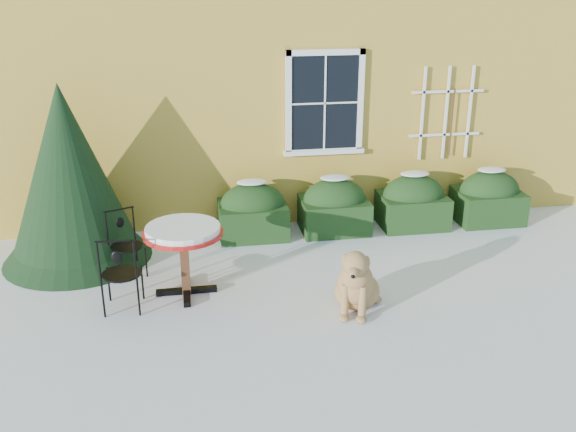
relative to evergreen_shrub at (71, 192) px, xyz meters
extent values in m
plane|color=white|center=(2.89, -2.13, -1.02)|extent=(80.00, 80.00, 0.00)
cube|color=gold|center=(2.89, 4.87, 1.98)|extent=(12.00, 8.00, 6.00)
cube|color=black|center=(3.79, 0.83, 0.96)|extent=(1.05, 0.03, 1.45)
cube|color=white|center=(3.79, 0.82, 1.73)|extent=(1.23, 0.06, 0.09)
cube|color=white|center=(3.79, 0.82, 0.19)|extent=(1.23, 0.06, 0.09)
cube|color=white|center=(3.22, 0.82, 0.96)|extent=(0.09, 0.06, 1.63)
cube|color=white|center=(4.36, 0.82, 0.96)|extent=(0.09, 0.06, 1.63)
cube|color=white|center=(3.79, 0.81, 0.96)|extent=(0.02, 0.02, 1.45)
cube|color=white|center=(3.79, 0.81, 0.96)|extent=(1.05, 0.02, 0.02)
cube|color=white|center=(3.79, 0.82, 0.18)|extent=(1.29, 0.14, 0.07)
cube|color=white|center=(5.39, 0.81, 0.73)|extent=(0.04, 0.03, 1.50)
cube|color=white|center=(5.79, 0.81, 0.73)|extent=(0.04, 0.03, 1.50)
cube|color=white|center=(6.19, 0.81, 0.73)|extent=(0.04, 0.03, 1.50)
cube|color=white|center=(5.79, 0.81, 0.38)|extent=(1.20, 0.03, 0.04)
cube|color=white|center=(5.79, 0.81, 1.08)|extent=(1.20, 0.03, 0.04)
cylinder|color=#472D19|center=(5.89, 0.79, 0.58)|extent=(0.02, 0.02, 1.10)
cube|color=black|center=(2.59, 0.42, -0.76)|extent=(1.05, 0.80, 0.52)
ellipsoid|color=black|center=(2.59, 0.42, -0.50)|extent=(1.00, 0.72, 0.67)
ellipsoid|color=white|center=(2.59, 0.42, -0.14)|extent=(0.47, 0.32, 0.06)
cube|color=black|center=(3.89, 0.42, -0.76)|extent=(1.05, 0.80, 0.52)
ellipsoid|color=black|center=(3.89, 0.42, -0.50)|extent=(1.00, 0.72, 0.67)
ellipsoid|color=white|center=(3.89, 0.42, -0.14)|extent=(0.47, 0.32, 0.06)
cube|color=black|center=(5.19, 0.42, -0.76)|extent=(1.05, 0.80, 0.52)
ellipsoid|color=black|center=(5.19, 0.42, -0.50)|extent=(1.00, 0.72, 0.67)
ellipsoid|color=white|center=(5.19, 0.42, -0.14)|extent=(0.47, 0.32, 0.06)
cube|color=black|center=(6.49, 0.42, -0.76)|extent=(1.05, 0.80, 0.52)
ellipsoid|color=black|center=(6.49, 0.42, -0.50)|extent=(1.00, 0.72, 0.67)
ellipsoid|color=white|center=(6.49, 0.42, -0.14)|extent=(0.47, 0.32, 0.06)
cone|color=black|center=(0.00, 0.00, -0.41)|extent=(2.09, 2.09, 1.21)
cone|color=black|center=(0.00, 0.00, 0.25)|extent=(1.87, 1.87, 2.53)
cube|color=black|center=(1.52, -1.35, -0.99)|extent=(0.78, 0.09, 0.07)
cube|color=black|center=(1.52, -1.35, -0.99)|extent=(0.09, 0.78, 0.07)
cube|color=#52311C|center=(1.52, -1.35, -0.60)|extent=(0.11, 0.11, 0.84)
cylinder|color=#B5120F|center=(1.52, -1.35, -0.18)|extent=(1.00, 1.00, 0.04)
cylinder|color=white|center=(1.52, -1.35, -0.13)|extent=(0.93, 0.93, 0.08)
cylinder|color=black|center=(0.98, -1.41, -0.79)|extent=(0.02, 0.02, 0.47)
cylinder|color=black|center=(0.57, -1.39, -0.79)|extent=(0.02, 0.02, 0.47)
cylinder|color=black|center=(0.96, -1.83, -0.79)|extent=(0.02, 0.02, 0.47)
cylinder|color=black|center=(0.54, -1.80, -0.79)|extent=(0.02, 0.02, 0.47)
cylinder|color=black|center=(0.76, -1.61, -0.55)|extent=(0.48, 0.48, 0.02)
cylinder|color=black|center=(0.96, -1.83, -0.29)|extent=(0.02, 0.02, 0.52)
cylinder|color=black|center=(0.54, -1.80, -0.29)|extent=(0.02, 0.02, 0.52)
cylinder|color=black|center=(0.75, -1.82, -0.03)|extent=(0.46, 0.05, 0.02)
ellipsoid|color=black|center=(0.75, -1.82, -0.24)|extent=(0.13, 0.04, 0.16)
cylinder|color=black|center=(0.65, -0.92, -0.81)|extent=(0.02, 0.02, 0.42)
cylinder|color=black|center=(1.00, -0.78, -0.81)|extent=(0.02, 0.02, 0.42)
cylinder|color=black|center=(0.51, -0.58, -0.81)|extent=(0.02, 0.02, 0.42)
cylinder|color=black|center=(0.86, -0.43, -0.81)|extent=(0.02, 0.02, 0.42)
cylinder|color=black|center=(0.76, -0.68, -0.59)|extent=(0.43, 0.43, 0.02)
cylinder|color=black|center=(0.51, -0.58, -0.36)|extent=(0.02, 0.02, 0.47)
cylinder|color=black|center=(0.86, -0.43, -0.36)|extent=(0.02, 0.02, 0.47)
cylinder|color=black|center=(0.68, -0.50, -0.12)|extent=(0.39, 0.18, 0.02)
ellipsoid|color=black|center=(0.68, -0.50, -0.31)|extent=(0.12, 0.07, 0.15)
ellipsoid|color=#AF824E|center=(3.60, -2.01, -0.81)|extent=(0.75, 0.78, 0.46)
ellipsoid|color=#AF824E|center=(3.53, -2.21, -0.60)|extent=(0.54, 0.52, 0.57)
sphere|color=#AF824E|center=(3.51, -2.27, -0.48)|extent=(0.35, 0.35, 0.35)
cylinder|color=#AF824E|center=(3.38, -2.31, -0.79)|extent=(0.09, 0.09, 0.46)
cylinder|color=#AF824E|center=(3.57, -2.38, -0.79)|extent=(0.09, 0.09, 0.46)
ellipsoid|color=#AF824E|center=(3.36, -2.35, -0.98)|extent=(0.12, 0.16, 0.07)
ellipsoid|color=#AF824E|center=(3.55, -2.43, -0.98)|extent=(0.12, 0.16, 0.07)
cylinder|color=#AF824E|center=(3.50, -2.28, -0.42)|extent=(0.29, 0.32, 0.25)
sphere|color=#AF824E|center=(3.48, -2.32, -0.29)|extent=(0.30, 0.30, 0.30)
ellipsoid|color=#AF824E|center=(3.44, -2.45, -0.34)|extent=(0.21, 0.27, 0.13)
sphere|color=black|center=(3.40, -2.55, -0.34)|extent=(0.05, 0.05, 0.05)
ellipsoid|color=#AF824E|center=(3.38, -2.24, -0.29)|extent=(0.11, 0.12, 0.19)
ellipsoid|color=#AF824E|center=(3.62, -2.33, -0.29)|extent=(0.11, 0.12, 0.19)
cylinder|color=#AF824E|center=(3.86, -1.87, -0.96)|extent=(0.14, 0.37, 0.08)
camera|label=1|loc=(1.61, -8.84, 2.91)|focal=40.00mm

